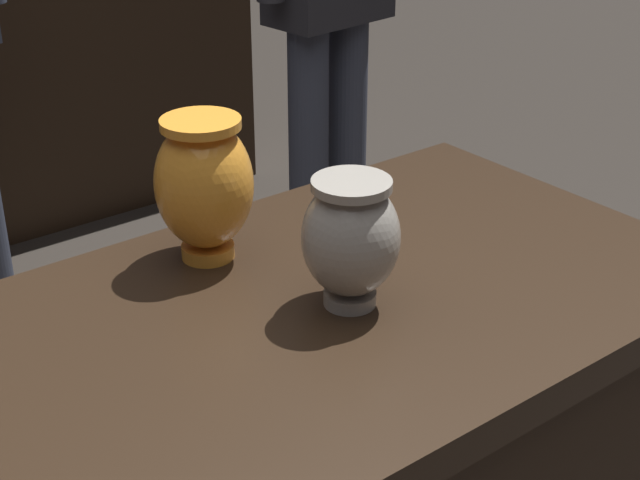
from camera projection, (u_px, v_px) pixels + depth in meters
vase_centerpiece at (351, 237)px, 1.23m from camera, size 0.13×0.13×0.18m
vase_tall_behind at (202, 184)px, 1.34m from camera, size 0.14×0.14×0.21m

